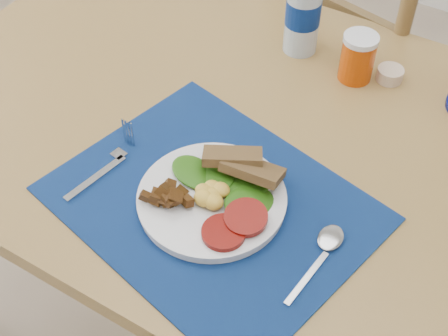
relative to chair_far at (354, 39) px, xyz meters
name	(u,v)px	position (x,y,z in m)	size (l,w,h in m)	color
table	(251,158)	(0.02, -0.60, 0.09)	(1.40, 0.90, 0.75)	brown
chair_far	(354,39)	(0.00, 0.00, 0.00)	(0.51, 0.49, 1.15)	brown
placemat	(212,203)	(0.05, -0.80, 0.17)	(0.51, 0.40, 0.00)	black
breakfast_plate	(208,196)	(0.05, -0.80, 0.19)	(0.25, 0.25, 0.06)	silver
fork	(110,163)	(-0.15, -0.82, 0.18)	(0.04, 0.19, 0.00)	#B2B5BA
spoon	(323,251)	(0.26, -0.79, 0.18)	(0.04, 0.17, 0.01)	#B2B5BA
water_bottle	(304,5)	(-0.02, -0.33, 0.28)	(0.07, 0.07, 0.25)	#ADBFCC
juice_glass	(357,59)	(0.12, -0.36, 0.22)	(0.07, 0.07, 0.10)	#B83C04
ramekin	(390,74)	(0.19, -0.33, 0.18)	(0.05, 0.05, 0.03)	beige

